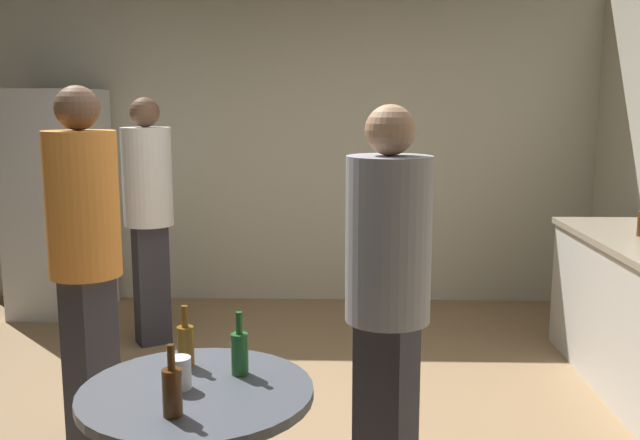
{
  "coord_description": "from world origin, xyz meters",
  "views": [
    {
      "loc": [
        0.46,
        -3.33,
        1.69
      ],
      "look_at": [
        0.35,
        0.65,
        1.03
      ],
      "focal_mm": 39.4,
      "sensor_mm": 36.0,
      "label": 1
    }
  ],
  "objects_px": {
    "person_in_white_shirt": "(148,202)",
    "plastic_cup_white": "(179,373)",
    "foreground_table": "(197,417)",
    "refrigerator": "(59,203)",
    "beer_bottle_amber": "(186,344)",
    "beer_bottle_brown": "(172,390)",
    "person_in_gray_shirt": "(388,282)",
    "person_in_orange_shirt": "(85,241)",
    "beer_bottle_green": "(240,352)"
  },
  "relations": [
    {
      "from": "person_in_gray_shirt",
      "to": "person_in_orange_shirt",
      "type": "relative_size",
      "value": 0.95
    },
    {
      "from": "beer_bottle_amber",
      "to": "beer_bottle_green",
      "type": "distance_m",
      "value": 0.22
    },
    {
      "from": "beer_bottle_green",
      "to": "plastic_cup_white",
      "type": "bearing_deg",
      "value": -144.32
    },
    {
      "from": "beer_bottle_brown",
      "to": "plastic_cup_white",
      "type": "relative_size",
      "value": 2.09
    },
    {
      "from": "beer_bottle_brown",
      "to": "plastic_cup_white",
      "type": "distance_m",
      "value": 0.21
    },
    {
      "from": "beer_bottle_amber",
      "to": "plastic_cup_white",
      "type": "bearing_deg",
      "value": -83.66
    },
    {
      "from": "refrigerator",
      "to": "beer_bottle_brown",
      "type": "relative_size",
      "value": 7.83
    },
    {
      "from": "beer_bottle_brown",
      "to": "person_in_gray_shirt",
      "type": "xyz_separation_m",
      "value": [
        0.71,
        0.68,
        0.17
      ]
    },
    {
      "from": "foreground_table",
      "to": "person_in_orange_shirt",
      "type": "bearing_deg",
      "value": 126.12
    },
    {
      "from": "person_in_orange_shirt",
      "to": "plastic_cup_white",
      "type": "bearing_deg",
      "value": -29.34
    },
    {
      "from": "beer_bottle_brown",
      "to": "person_in_orange_shirt",
      "type": "bearing_deg",
      "value": 120.0
    },
    {
      "from": "beer_bottle_amber",
      "to": "person_in_orange_shirt",
      "type": "height_order",
      "value": "person_in_orange_shirt"
    },
    {
      "from": "plastic_cup_white",
      "to": "person_in_orange_shirt",
      "type": "distance_m",
      "value": 1.23
    },
    {
      "from": "foreground_table",
      "to": "beer_bottle_green",
      "type": "height_order",
      "value": "beer_bottle_green"
    },
    {
      "from": "person_in_gray_shirt",
      "to": "person_in_orange_shirt",
      "type": "bearing_deg",
      "value": -75.43
    },
    {
      "from": "beer_bottle_amber",
      "to": "person_in_orange_shirt",
      "type": "relative_size",
      "value": 0.13
    },
    {
      "from": "plastic_cup_white",
      "to": "beer_bottle_brown",
      "type": "bearing_deg",
      "value": -83.03
    },
    {
      "from": "beer_bottle_brown",
      "to": "plastic_cup_white",
      "type": "bearing_deg",
      "value": 96.97
    },
    {
      "from": "beer_bottle_green",
      "to": "person_in_gray_shirt",
      "type": "xyz_separation_m",
      "value": [
        0.55,
        0.34,
        0.17
      ]
    },
    {
      "from": "foreground_table",
      "to": "person_in_gray_shirt",
      "type": "relative_size",
      "value": 0.47
    },
    {
      "from": "beer_bottle_green",
      "to": "foreground_table",
      "type": "bearing_deg",
      "value": -134.91
    },
    {
      "from": "person_in_white_shirt",
      "to": "foreground_table",
      "type": "bearing_deg",
      "value": -13.45
    },
    {
      "from": "person_in_gray_shirt",
      "to": "person_in_orange_shirt",
      "type": "xyz_separation_m",
      "value": [
        -1.41,
        0.53,
        0.05
      ]
    },
    {
      "from": "beer_bottle_green",
      "to": "person_in_orange_shirt",
      "type": "height_order",
      "value": "person_in_orange_shirt"
    },
    {
      "from": "beer_bottle_amber",
      "to": "plastic_cup_white",
      "type": "xyz_separation_m",
      "value": [
        0.02,
        -0.21,
        -0.03
      ]
    },
    {
      "from": "foreground_table",
      "to": "beer_bottle_amber",
      "type": "distance_m",
      "value": 0.29
    },
    {
      "from": "beer_bottle_amber",
      "to": "person_in_white_shirt",
      "type": "bearing_deg",
      "value": 108.1
    },
    {
      "from": "foreground_table",
      "to": "person_in_white_shirt",
      "type": "xyz_separation_m",
      "value": [
        -0.84,
        2.53,
        0.39
      ]
    },
    {
      "from": "beer_bottle_brown",
      "to": "foreground_table",
      "type": "bearing_deg",
      "value": 81.92
    },
    {
      "from": "foreground_table",
      "to": "beer_bottle_green",
      "type": "distance_m",
      "value": 0.26
    },
    {
      "from": "refrigerator",
      "to": "beer_bottle_green",
      "type": "relative_size",
      "value": 7.83
    },
    {
      "from": "plastic_cup_white",
      "to": "person_in_gray_shirt",
      "type": "relative_size",
      "value": 0.07
    },
    {
      "from": "plastic_cup_white",
      "to": "person_in_orange_shirt",
      "type": "bearing_deg",
      "value": 123.92
    },
    {
      "from": "beer_bottle_brown",
      "to": "person_in_gray_shirt",
      "type": "relative_size",
      "value": 0.14
    },
    {
      "from": "foreground_table",
      "to": "beer_bottle_amber",
      "type": "relative_size",
      "value": 3.48
    },
    {
      "from": "foreground_table",
      "to": "person_in_gray_shirt",
      "type": "xyz_separation_m",
      "value": [
        0.68,
        0.47,
        0.36
      ]
    },
    {
      "from": "person_in_orange_shirt",
      "to": "person_in_gray_shirt",
      "type": "bearing_deg",
      "value": 6.22
    },
    {
      "from": "beer_bottle_brown",
      "to": "person_in_gray_shirt",
      "type": "distance_m",
      "value": 1.0
    },
    {
      "from": "beer_bottle_brown",
      "to": "refrigerator",
      "type": "bearing_deg",
      "value": 116.49
    },
    {
      "from": "beer_bottle_brown",
      "to": "person_in_white_shirt",
      "type": "height_order",
      "value": "person_in_white_shirt"
    },
    {
      "from": "beer_bottle_green",
      "to": "person_in_gray_shirt",
      "type": "relative_size",
      "value": 0.14
    },
    {
      "from": "foreground_table",
      "to": "beer_bottle_amber",
      "type": "height_order",
      "value": "beer_bottle_amber"
    },
    {
      "from": "refrigerator",
      "to": "person_in_white_shirt",
      "type": "bearing_deg",
      "value": -38.99
    },
    {
      "from": "refrigerator",
      "to": "beer_bottle_amber",
      "type": "xyz_separation_m",
      "value": [
        1.69,
        -3.08,
        -0.08
      ]
    },
    {
      "from": "plastic_cup_white",
      "to": "person_in_orange_shirt",
      "type": "height_order",
      "value": "person_in_orange_shirt"
    },
    {
      "from": "refrigerator",
      "to": "person_in_gray_shirt",
      "type": "height_order",
      "value": "refrigerator"
    },
    {
      "from": "beer_bottle_green",
      "to": "person_in_orange_shirt",
      "type": "xyz_separation_m",
      "value": [
        -0.86,
        0.87,
        0.22
      ]
    },
    {
      "from": "person_in_white_shirt",
      "to": "plastic_cup_white",
      "type": "bearing_deg",
      "value": -14.61
    },
    {
      "from": "foreground_table",
      "to": "plastic_cup_white",
      "type": "relative_size",
      "value": 7.27
    },
    {
      "from": "foreground_table",
      "to": "beer_bottle_brown",
      "type": "height_order",
      "value": "beer_bottle_brown"
    }
  ]
}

